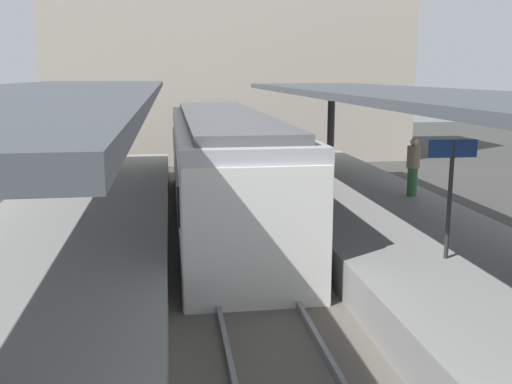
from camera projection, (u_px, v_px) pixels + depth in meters
ground_plane at (248, 292)px, 11.91m from camera, size 80.00×80.00×0.00m
platform_left at (53, 278)px, 11.27m from camera, size 4.40×28.00×1.00m
platform_right at (426, 260)px, 12.35m from camera, size 4.40×28.00×1.00m
track_ballast at (248, 288)px, 11.89m from camera, size 3.20×28.00×0.20m
rail_near_side at (213, 282)px, 11.76m from camera, size 0.08×28.00×0.14m
rail_far_side at (283, 278)px, 11.96m from camera, size 0.08×28.00×0.14m
commuter_train at (224, 168)px, 16.67m from camera, size 2.78×13.37×3.10m
canopy_left at (54, 93)px, 11.94m from camera, size 4.18×21.00×3.10m
canopy_right at (408, 96)px, 13.04m from camera, size 4.18×21.00×2.99m
platform_sign at (451, 172)px, 10.56m from camera, size 0.90×0.08×2.21m
passenger_near_bench at (413, 166)px, 16.30m from camera, size 0.36×0.36×1.62m
station_building_backdrop at (229, 52)px, 30.46m from camera, size 18.00×6.00×11.00m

